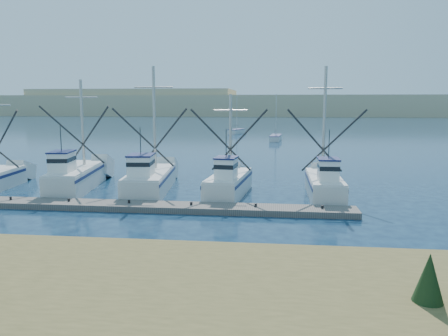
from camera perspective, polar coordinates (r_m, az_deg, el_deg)
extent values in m
plane|color=#0C1D36|center=(21.20, 3.05, -9.83)|extent=(500.00, 500.00, 0.00)
cube|color=#65615A|center=(28.35, -12.28, -4.87)|extent=(28.30, 2.00, 0.38)
cube|color=tan|center=(230.09, 6.27, 8.13)|extent=(360.00, 60.00, 10.00)
cube|color=silver|center=(35.47, -18.67, -1.39)|extent=(3.60, 8.80, 1.64)
cube|color=white|center=(33.30, -20.38, 0.63)|extent=(1.67, 2.26, 1.50)
cylinder|color=#B7B2A8|center=(36.34, -18.01, 5.57)|extent=(0.22, 0.22, 6.80)
cube|color=silver|center=(33.55, -9.57, -1.75)|extent=(3.62, 9.00, 1.47)
cube|color=white|center=(31.19, -10.77, 0.20)|extent=(1.80, 2.29, 1.50)
cylinder|color=#B7B2A8|center=(34.47, -9.08, 6.41)|extent=(0.22, 0.22, 7.94)
cube|color=silver|center=(31.58, 0.63, -2.32)|extent=(2.98, 7.26, 1.43)
cube|color=white|center=(29.56, 0.28, -0.19)|extent=(1.47, 1.85, 1.50)
cylinder|color=#B7B2A8|center=(32.29, 0.86, 4.44)|extent=(0.22, 0.22, 5.84)
cube|color=silver|center=(31.84, 12.94, -2.45)|extent=(2.24, 7.50, 1.43)
cube|color=white|center=(29.71, 13.44, -0.38)|extent=(1.28, 1.83, 1.50)
cylinder|color=#B7B2A8|center=(32.57, 12.96, 5.98)|extent=(0.22, 0.22, 7.81)
cube|color=silver|center=(77.18, 6.76, 3.90)|extent=(2.24, 6.57, 0.90)
cylinder|color=#B7B2A8|center=(77.25, 6.81, 6.91)|extent=(0.12, 0.12, 7.20)
cube|color=silver|center=(93.70, 1.66, 4.78)|extent=(3.44, 5.63, 0.90)
cylinder|color=#B7B2A8|center=(93.82, 1.69, 7.26)|extent=(0.12, 0.12, 7.20)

